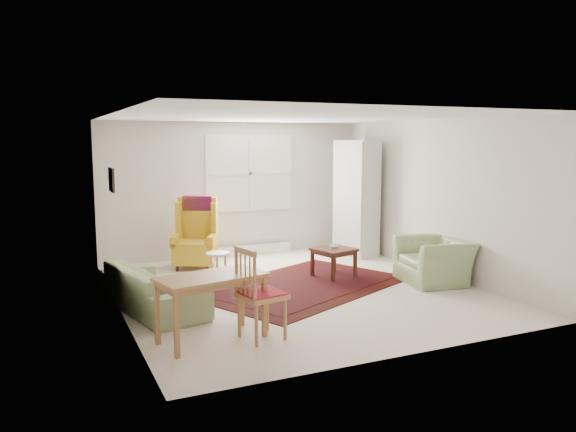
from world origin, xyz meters
name	(u,v)px	position (x,y,z in m)	size (l,w,h in m)	color
room	(292,203)	(0.02, 0.21, 1.26)	(5.04, 5.54, 2.51)	beige
rug	(302,285)	(0.16, 0.13, 0.02)	(3.14, 2.02, 0.03)	black
sofa	(152,280)	(-2.10, -0.08, 0.39)	(1.92, 0.75, 0.78)	#849B67
armchair	(434,256)	(2.10, -0.49, 0.41)	(1.04, 0.91, 0.81)	#849B67
wingback_chair	(195,233)	(-0.98, 1.97, 0.61)	(0.70, 0.74, 1.21)	gold
coffee_table	(334,262)	(0.86, 0.44, 0.24)	(0.58, 0.58, 0.47)	#451D15
stool	(218,267)	(-0.92, 0.86, 0.24)	(0.35, 0.35, 0.48)	white
cabinet	(356,198)	(2.10, 1.81, 1.08)	(0.45, 0.87, 2.16)	silver
desk	(212,308)	(-1.73, -1.52, 0.36)	(1.15, 0.58, 0.73)	#A57142
desk_chair	(262,293)	(-1.21, -1.68, 0.52)	(0.45, 0.45, 1.04)	#A57142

